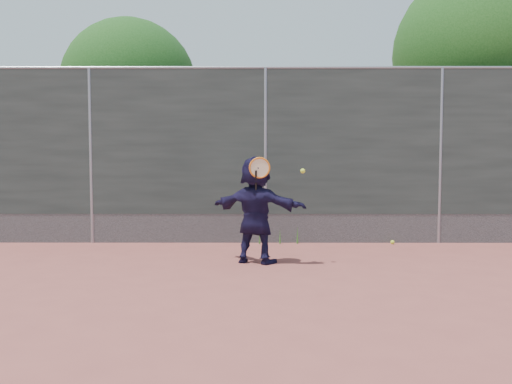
{
  "coord_description": "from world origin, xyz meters",
  "views": [
    {
      "loc": [
        -0.13,
        -6.29,
        1.57
      ],
      "look_at": [
        -0.15,
        1.72,
        1.01
      ],
      "focal_mm": 40.0,
      "sensor_mm": 36.0,
      "label": 1
    }
  ],
  "objects": [
    {
      "name": "fence",
      "position": [
        -0.0,
        3.5,
        1.58
      ],
      "size": [
        20.0,
        0.06,
        3.03
      ],
      "color": "#38423D",
      "rests_on": "ground"
    },
    {
      "name": "weed_clump",
      "position": [
        0.29,
        3.38,
        0.13
      ],
      "size": [
        0.68,
        0.07,
        0.3
      ],
      "color": "#387226",
      "rests_on": "ground"
    },
    {
      "name": "tree_left",
      "position": [
        -2.85,
        6.55,
        2.94
      ],
      "size": [
        3.15,
        3.0,
        4.53
      ],
      "color": "#382314",
      "rests_on": "ground"
    },
    {
      "name": "ground",
      "position": [
        0.0,
        0.0,
        0.0
      ],
      "size": [
        80.0,
        80.0,
        0.0
      ],
      "primitive_type": "plane",
      "color": "#9E4C42",
      "rests_on": "ground"
    },
    {
      "name": "ball_ground",
      "position": [
        2.17,
        3.35,
        0.03
      ],
      "size": [
        0.07,
        0.07,
        0.07
      ],
      "primitive_type": "sphere",
      "color": "#DAF837",
      "rests_on": "ground"
    },
    {
      "name": "tree_right",
      "position": [
        4.68,
        5.75,
        3.49
      ],
      "size": [
        3.78,
        3.6,
        5.39
      ],
      "color": "#382314",
      "rests_on": "ground"
    },
    {
      "name": "player",
      "position": [
        -0.15,
        1.72,
        0.76
      ],
      "size": [
        1.47,
        0.94,
        1.51
      ],
      "primitive_type": "imported",
      "rotation": [
        0.0,
        0.0,
        2.76
      ],
      "color": "#171233",
      "rests_on": "ground"
    },
    {
      "name": "swing_action",
      "position": [
        -0.05,
        1.53,
        1.33
      ],
      "size": [
        0.78,
        0.17,
        0.51
      ],
      "color": "orange",
      "rests_on": "ground"
    }
  ]
}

